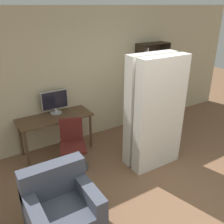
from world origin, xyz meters
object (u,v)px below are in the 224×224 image
object	(u,v)px
monitor	(55,101)
office_chair	(73,149)
mattress_near	(160,115)
armchair	(62,209)
bookshelf	(146,88)
mattress_far	(149,109)

from	to	relation	value
monitor	office_chair	xyz separation A→B (m)	(-0.02, -0.80, -0.64)
mattress_near	armchair	distance (m)	2.13
office_chair	bookshelf	xyz separation A→B (m)	(2.27, 0.80, 0.53)
office_chair	armchair	bearing A→B (deg)	-119.72
mattress_near	armchair	xyz separation A→B (m)	(-1.98, -0.43, -0.68)
office_chair	mattress_near	size ratio (longest dim) A/B	0.45
mattress_near	mattress_far	world-z (taller)	same
monitor	office_chair	bearing A→B (deg)	-91.33
office_chair	mattress_far	size ratio (longest dim) A/B	0.45
bookshelf	mattress_near	bearing A→B (deg)	-122.09
monitor	mattress_near	xyz separation A→B (m)	(1.28, -1.55, 0.00)
bookshelf	mattress_near	distance (m)	1.84
monitor	mattress_near	bearing A→B (deg)	-50.43
mattress_near	mattress_far	xyz separation A→B (m)	(0.00, 0.29, -0.00)
bookshelf	mattress_far	world-z (taller)	mattress_far
mattress_far	armchair	size ratio (longest dim) A/B	2.34
mattress_near	mattress_far	size ratio (longest dim) A/B	1.00
office_chair	mattress_far	bearing A→B (deg)	-19.62
armchair	mattress_far	bearing A→B (deg)	20.08
monitor	bookshelf	distance (m)	2.26
monitor	mattress_near	world-z (taller)	mattress_near
monitor	bookshelf	xyz separation A→B (m)	(2.25, 0.00, -0.11)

